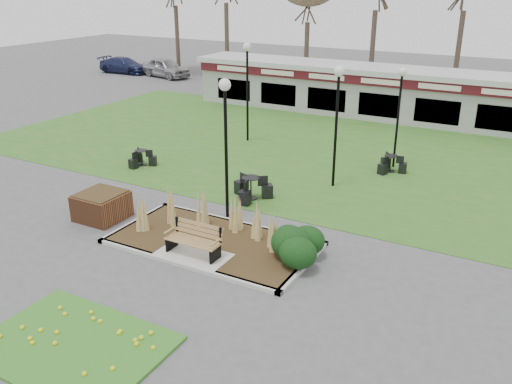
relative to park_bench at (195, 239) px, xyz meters
The scene contains 17 objects.
ground 0.64m from the park_bench, 90.00° to the right, with size 100.00×100.00×0.00m, color #515154.
lawn 11.77m from the park_bench, 90.00° to the left, with size 34.00×16.00×0.02m, color #2E6821.
flower_bed 4.88m from the park_bench, 90.00° to the right, with size 4.20×3.00×0.16m.
planting_bed 1.70m from the park_bench, 40.83° to the left, with size 6.75×3.40×1.27m.
park_bench is the anchor object (origin of this frame).
brick_planter 4.47m from the park_bench, behind, with size 1.50×1.50×0.95m.
food_pavilion 19.73m from the park_bench, 90.00° to the left, with size 24.60×3.40×2.90m.
lamp_post_near_left 4.20m from the park_bench, 103.17° to the left, with size 0.40×0.40×4.79m.
lamp_post_mid_right 8.16m from the park_bench, 79.07° to the left, with size 0.39×0.39×4.73m.
lamp_post_far_right 11.62m from the park_bench, 75.02° to the left, with size 0.36×0.36×4.32m.
lamp_post_far_left 12.74m from the park_bench, 112.36° to the left, with size 0.40×0.40×4.86m.
bistro_set_a 4.82m from the park_bench, 99.08° to the left, with size 1.58×1.48×0.85m.
bistro_set_b 9.02m from the park_bench, 139.94° to the left, with size 1.29×1.17×0.69m.
bistro_set_c 10.70m from the park_bench, 73.85° to the left, with size 1.25×1.33×0.71m.
car_silver 31.59m from the park_bench, 129.13° to the left, with size 1.86×4.61×1.57m, color #A3A2A7.
car_black 30.77m from the park_bench, 119.62° to the left, with size 1.33×3.82×1.26m, color black.
car_blue 34.46m from the park_bench, 134.88° to the left, with size 1.87×4.59×1.33m, color navy.
Camera 1 is at (8.48, -11.42, 7.79)m, focal length 38.00 mm.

